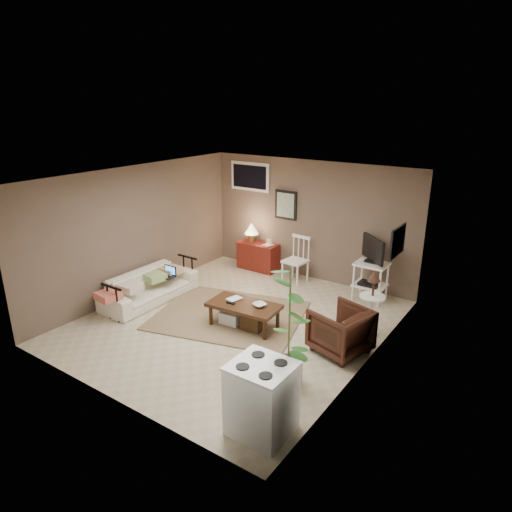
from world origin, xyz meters
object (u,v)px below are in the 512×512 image
Objects in this scene: sofa at (149,282)px; stove at (262,398)px; side_table at (373,295)px; armchair at (341,328)px; spindle_chair at (296,261)px; coffee_table at (244,313)px; potted_plant at (289,323)px; red_console at (258,254)px; tv_stand at (371,267)px.

sofa is 2.17× the size of stove.
side_table is at bearing 87.04° from stove.
spindle_chair is at bearing -120.19° from armchair.
armchair is (1.88, -1.97, -0.06)m from spindle_chair.
armchair is (1.60, 0.19, 0.13)m from coffee_table.
potted_plant reaches higher than spindle_chair.
potted_plant is at bearing -50.24° from red_console.
armchair is at bearing -36.27° from red_console.
armchair is at bearing -46.39° from spindle_chair.
spindle_chair is 0.57× the size of potted_plant.
red_console is 1.06m from spindle_chair.
stove is (0.01, -2.05, 0.05)m from armchair.
sofa is at bearing 166.82° from potted_plant.
coffee_table is at bearing -60.37° from red_console.
red_console is at bearing 156.21° from side_table.
armchair is 1.24m from potted_plant.
side_table is (3.77, 1.11, 0.29)m from sofa.
stove is (1.89, -4.03, -0.02)m from spindle_chair.
spindle_chair is 1.56m from tv_stand.
sofa is at bearing -68.75° from armchair.
armchair is at bearing 6.72° from coffee_table.
red_console is at bearing 124.93° from stove.
stove is at bearing -49.28° from coffee_table.
stove is (0.22, -0.94, -0.45)m from potted_plant.
potted_plant is 1.06m from stove.
tv_stand is 1.59× the size of armchair.
sofa is at bearing -176.26° from coffee_table.
sofa is at bearing -144.96° from tv_stand.
side_table is (0.48, -1.20, 0.02)m from tv_stand.
tv_stand reaches higher than red_console.
coffee_table is 1.27× the size of spindle_chair.
tv_stand is at bearing -154.41° from armchair.
armchair is at bearing -101.18° from side_table.
spindle_chair reaches higher than sofa.
tv_stand is at bearing 92.21° from potted_plant.
spindle_chair is at bearing -179.59° from tv_stand.
sofa is 1.55× the size of tv_stand.
sofa is 4.02m from stove.
potted_plant is at bearing -61.60° from spindle_chair.
stove is at bearing -92.96° from side_table.
tv_stand is at bearing -3.54° from red_console.
side_table is 2.86m from stove.
tv_stand is (1.27, 2.17, 0.39)m from coffee_table.
spindle_chair is 4.45m from stove.
sofa is 3.94m from side_table.
potted_plant reaches higher than stove.
spindle_chair is 3.54m from potted_plant.
sofa is 4.02m from tv_stand.
sofa is 1.97× the size of spindle_chair.
armchair reaches higher than coffee_table.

